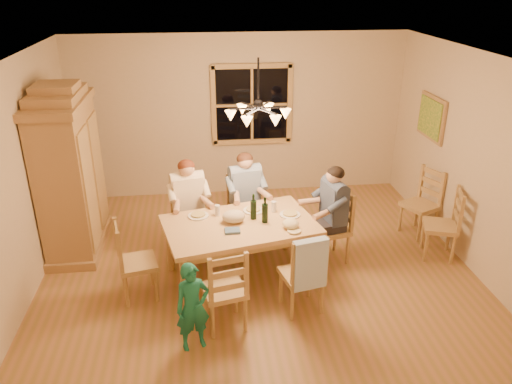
{
  "coord_description": "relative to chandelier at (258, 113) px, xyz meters",
  "views": [
    {
      "loc": [
        -0.69,
        -5.57,
        3.58
      ],
      "look_at": [
        -0.01,
        0.1,
        1.03
      ],
      "focal_mm": 35.0,
      "sensor_mm": 36.0,
      "label": 1
    }
  ],
  "objects": [
    {
      "name": "child",
      "position": [
        -0.84,
        -1.43,
        -1.59
      ],
      "size": [
        0.41,
        0.33,
        0.98
      ],
      "primitive_type": "imported",
      "rotation": [
        0.0,
        0.0,
        0.31
      ],
      "color": "#1A755E",
      "rests_on": "floor"
    },
    {
      "name": "chair_spare_front",
      "position": [
        2.45,
        -0.01,
        -1.77
      ],
      "size": [
        0.53,
        0.55,
        0.99
      ],
      "rotation": [
        0.0,
        0.0,
        1.26
      ],
      "color": "#A57C48",
      "rests_on": "floor"
    },
    {
      "name": "wine_bottle_b",
      "position": [
        0.06,
        -0.2,
        -1.15
      ],
      "size": [
        0.08,
        0.08,
        0.33
      ],
      "primitive_type": "cylinder",
      "color": "black",
      "rests_on": "dining_table"
    },
    {
      "name": "chair_far_left",
      "position": [
        -0.87,
        0.54,
        -1.77
      ],
      "size": [
        0.52,
        0.51,
        0.99
      ],
      "rotation": [
        0.0,
        0.0,
        3.36
      ],
      "color": "#A57C48",
      "rests_on": "floor"
    },
    {
      "name": "napkin",
      "position": [
        -0.35,
        -0.41,
        -1.3
      ],
      "size": [
        0.21,
        0.18,
        0.03
      ],
      "primitive_type": "cube",
      "rotation": [
        0.0,
        0.0,
        0.22
      ],
      "color": "#476183",
      "rests_on": "dining_table"
    },
    {
      "name": "towel",
      "position": [
        0.42,
        -1.12,
        -1.38
      ],
      "size": [
        0.39,
        0.18,
        0.58
      ],
      "primitive_type": "cube",
      "rotation": [
        0.0,
        0.0,
        0.22
      ],
      "color": "#B0CFEF",
      "rests_on": "chair_near_right"
    },
    {
      "name": "wall_left",
      "position": [
        -2.75,
        0.0,
        -0.73
      ],
      "size": [
        0.02,
        5.0,
        2.7
      ],
      "primitive_type": "cube",
      "color": "#C6B28C",
      "rests_on": "floor"
    },
    {
      "name": "chair_spare_back",
      "position": [
        2.45,
        0.63,
        -1.77
      ],
      "size": [
        0.57,
        0.58,
        0.99
      ],
      "rotation": [
        0.0,
        0.0,
        2.01
      ],
      "color": "#A57C48",
      "rests_on": "floor"
    },
    {
      "name": "plate_woman",
      "position": [
        -0.75,
        0.04,
        -1.31
      ],
      "size": [
        0.26,
        0.26,
        0.02
      ],
      "primitive_type": "cylinder",
      "color": "white",
      "rests_on": "dining_table"
    },
    {
      "name": "adult_woman",
      "position": [
        -0.87,
        0.54,
        -1.24
      ],
      "size": [
        0.46,
        0.49,
        0.87
      ],
      "rotation": [
        0.0,
        0.0,
        3.36
      ],
      "color": "beige",
      "rests_on": "floor"
    },
    {
      "name": "cap",
      "position": [
        0.34,
        -0.39,
        -1.26
      ],
      "size": [
        0.2,
        0.2,
        0.11
      ],
      "primitive_type": "ellipsoid",
      "color": "beige",
      "rests_on": "dining_table"
    },
    {
      "name": "wine_glass_a",
      "position": [
        -0.51,
        0.05,
        -1.25
      ],
      "size": [
        0.06,
        0.06,
        0.14
      ],
      "primitive_type": "cylinder",
      "color": "silver",
      "rests_on": "dining_table"
    },
    {
      "name": "chair_far_right",
      "position": [
        -0.09,
        0.71,
        -1.77
      ],
      "size": [
        0.52,
        0.51,
        0.99
      ],
      "rotation": [
        0.0,
        0.0,
        3.36
      ],
      "color": "#A57C48",
      "rests_on": "floor"
    },
    {
      "name": "armoire",
      "position": [
        -2.42,
        0.83,
        -1.02
      ],
      "size": [
        0.66,
        1.4,
        2.3
      ],
      "color": "#A07C45",
      "rests_on": "floor"
    },
    {
      "name": "chair_near_right",
      "position": [
        0.38,
        -0.93,
        -1.77
      ],
      "size": [
        0.52,
        0.51,
        0.99
      ],
      "rotation": [
        0.0,
        0.0,
        0.22
      ],
      "color": "#A57C48",
      "rests_on": "floor"
    },
    {
      "name": "chair_near_left",
      "position": [
        -0.5,
        -1.13,
        -1.77
      ],
      "size": [
        0.52,
        0.51,
        0.99
      ],
      "rotation": [
        0.0,
        0.0,
        0.22
      ],
      "color": "#A57C48",
      "rests_on": "floor"
    },
    {
      "name": "chandelier",
      "position": [
        0.0,
        0.0,
        0.0
      ],
      "size": [
        0.77,
        0.68,
        0.71
      ],
      "color": "black",
      "rests_on": "ceiling"
    },
    {
      "name": "cloth_bundle",
      "position": [
        -0.32,
        -0.16,
        -1.24
      ],
      "size": [
        0.28,
        0.22,
        0.15
      ],
      "primitive_type": "ellipsoid",
      "color": "tan",
      "rests_on": "dining_table"
    },
    {
      "name": "wine_bottle_a",
      "position": [
        -0.07,
        -0.09,
        -1.15
      ],
      "size": [
        0.08,
        0.08,
        0.33
      ],
      "primitive_type": "cylinder",
      "color": "black",
      "rests_on": "dining_table"
    },
    {
      "name": "plate_plaid",
      "position": [
        -0.05,
        0.11,
        -1.31
      ],
      "size": [
        0.26,
        0.26,
        0.02
      ],
      "primitive_type": "cylinder",
      "color": "white",
      "rests_on": "dining_table"
    },
    {
      "name": "ceiling",
      "position": [
        0.0,
        0.0,
        0.62
      ],
      "size": [
        5.5,
        5.0,
        0.02
      ],
      "primitive_type": "cube",
      "color": "white",
      "rests_on": "wall_back"
    },
    {
      "name": "dining_table",
      "position": [
        -0.25,
        -0.2,
        -1.42
      ],
      "size": [
        2.01,
        1.47,
        0.76
      ],
      "rotation": [
        0.0,
        0.0,
        0.22
      ],
      "color": "tan",
      "rests_on": "floor"
    },
    {
      "name": "wine_glass_b",
      "position": [
        0.21,
        0.07,
        -1.25
      ],
      "size": [
        0.06,
        0.06,
        0.14
      ],
      "primitive_type": "cylinder",
      "color": "silver",
      "rests_on": "dining_table"
    },
    {
      "name": "adult_plaid_man",
      "position": [
        -0.09,
        0.71,
        -1.24
      ],
      "size": [
        0.46,
        0.49,
        0.87
      ],
      "rotation": [
        0.0,
        0.0,
        3.36
      ],
      "color": "#2F5083",
      "rests_on": "floor"
    },
    {
      "name": "painting",
      "position": [
        2.71,
        1.2,
        -0.48
      ],
      "size": [
        0.06,
        0.78,
        0.64
      ],
      "color": "#A07C45",
      "rests_on": "wall_right"
    },
    {
      "name": "chair_end_right",
      "position": [
        0.98,
        0.08,
        -1.77
      ],
      "size": [
        0.51,
        0.52,
        0.99
      ],
      "rotation": [
        0.0,
        0.0,
        1.79
      ],
      "color": "#A57C48",
      "rests_on": "floor"
    },
    {
      "name": "floor",
      "position": [
        0.0,
        0.0,
        -2.08
      ],
      "size": [
        5.5,
        5.5,
        0.0
      ],
      "primitive_type": "plane",
      "color": "olive",
      "rests_on": "ground"
    },
    {
      "name": "wall_right",
      "position": [
        2.75,
        0.0,
        -0.73
      ],
      "size": [
        0.02,
        5.0,
        2.7
      ],
      "primitive_type": "cube",
      "color": "#C6B28C",
      "rests_on": "floor"
    },
    {
      "name": "window",
      "position": [
        0.2,
        2.47,
        -0.53
      ],
      "size": [
        1.3,
        0.06,
        1.3
      ],
      "color": "black",
      "rests_on": "wall_back"
    },
    {
      "name": "chair_end_left",
      "position": [
        -1.47,
        -0.47,
        -1.77
      ],
      "size": [
        0.51,
        0.52,
        0.99
      ],
      "rotation": [
        0.0,
        0.0,
        -1.35
      ],
      "color": "#A57C48",
      "rests_on": "floor"
    },
    {
      "name": "plate_slate",
      "position": [
        0.4,
        -0.06,
        -1.31
      ],
      "size": [
        0.26,
        0.26,
        0.02
      ],
      "primitive_type": "cylinder",
      "color": "white",
      "rests_on": "dining_table"
    },
    {
      "name": "wall_back",
      "position": [
        0.0,
        2.5,
        -0.73
      ],
      "size": [
        5.5,
        0.02,
        2.7
      ],
      "primitive_type": "cube",
      "color": "#C6B28C",
      "rests_on": "floor"
    },
    {
      "name": "adult_slate_man",
      "position": [
        0.98,
        0.08,
        -1.24
      ],
      "size": [
        0.49,
        0.46,
        0.87
      ],
      "rotation": [
        0.0,
        0.0,
        1.79
      ],
      "color": "#3D4962",
      "rests_on": "floor"
    }
  ]
}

